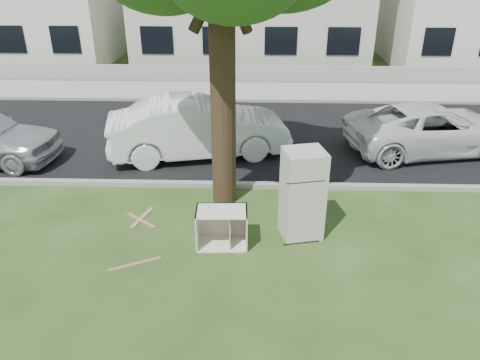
{
  "coord_description": "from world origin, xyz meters",
  "views": [
    {
      "loc": [
        0.28,
        -7.75,
        5.26
      ],
      "look_at": [
        -0.0,
        0.6,
        1.12
      ],
      "focal_mm": 35.0,
      "sensor_mm": 36.0,
      "label": 1
    }
  ],
  "objects_px": {
    "fridge": "(302,194)",
    "car_center": "(199,128)",
    "car_right": "(432,128)",
    "cabinet": "(222,228)"
  },
  "relations": [
    {
      "from": "fridge",
      "to": "car_center",
      "type": "distance_m",
      "value": 4.74
    },
    {
      "from": "car_right",
      "to": "car_center",
      "type": "bearing_deg",
      "value": 83.63
    },
    {
      "from": "fridge",
      "to": "car_right",
      "type": "bearing_deg",
      "value": 35.0
    },
    {
      "from": "fridge",
      "to": "cabinet",
      "type": "xyz_separation_m",
      "value": [
        -1.57,
        -0.43,
        -0.54
      ]
    },
    {
      "from": "cabinet",
      "to": "car_right",
      "type": "bearing_deg",
      "value": 38.95
    },
    {
      "from": "car_center",
      "to": "car_right",
      "type": "xyz_separation_m",
      "value": [
        6.59,
        0.52,
        -0.14
      ]
    },
    {
      "from": "fridge",
      "to": "car_right",
      "type": "xyz_separation_m",
      "value": [
        4.09,
        4.54,
        -0.24
      ]
    },
    {
      "from": "fridge",
      "to": "car_center",
      "type": "height_order",
      "value": "fridge"
    },
    {
      "from": "fridge",
      "to": "car_right",
      "type": "height_order",
      "value": "fridge"
    },
    {
      "from": "car_center",
      "to": "car_right",
      "type": "distance_m",
      "value": 6.61
    }
  ]
}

